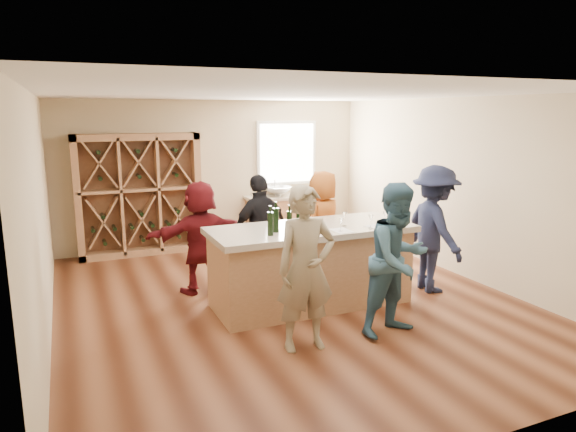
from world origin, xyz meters
name	(u,v)px	position (x,y,z in m)	size (l,w,h in m)	color
floor	(287,303)	(0.00, 0.00, -0.05)	(6.00, 7.00, 0.10)	brown
ceiling	(287,90)	(0.00, 0.00, 2.85)	(6.00, 7.00, 0.10)	white
wall_back	(215,173)	(0.00, 3.55, 1.40)	(6.00, 0.10, 2.80)	#C9B692
wall_front	(484,278)	(0.00, -3.55, 1.40)	(6.00, 0.10, 2.80)	#C9B692
wall_left	(35,220)	(-3.05, 0.00, 1.40)	(0.10, 7.00, 2.80)	#C9B692
wall_right	(464,188)	(3.05, 0.00, 1.40)	(0.10, 7.00, 2.80)	#C9B692
window_frame	(287,153)	(1.50, 3.47, 1.75)	(1.30, 0.06, 1.30)	white
window_pane	(287,153)	(1.50, 3.44, 1.75)	(1.18, 0.01, 1.18)	white
wine_rack	(139,195)	(-1.50, 3.27, 1.10)	(2.20, 0.45, 2.20)	#A1734D
back_counter_base	(287,219)	(1.40, 3.20, 0.43)	(1.60, 0.58, 0.86)	#A1734D
back_counter_top	(287,197)	(1.40, 3.20, 0.89)	(1.70, 0.62, 0.06)	#B3A692
sink	(278,191)	(1.20, 3.20, 1.01)	(0.54, 0.54, 0.19)	silver
faucet	(275,187)	(1.20, 3.38, 1.07)	(0.02, 0.02, 0.30)	silver
tasting_counter_base	(311,268)	(0.24, -0.25, 0.50)	(2.60, 1.00, 1.00)	#A1734D
tasting_counter_top	(311,229)	(0.24, -0.25, 1.04)	(2.72, 1.12, 0.08)	#B3A692
wine_bottle_b	(270,224)	(-0.44, -0.51, 1.23)	(0.07, 0.07, 0.29)	black
wine_bottle_c	(276,220)	(-0.31, -0.36, 1.24)	(0.08, 0.08, 0.31)	black
wine_bottle_d	(289,222)	(-0.17, -0.47, 1.22)	(0.07, 0.07, 0.28)	black
wine_bottle_e	(299,220)	(-0.02, -0.41, 1.22)	(0.07, 0.07, 0.28)	black
wine_glass_a	(311,229)	(0.00, -0.75, 1.17)	(0.07, 0.07, 0.18)	white
wine_glass_b	(341,225)	(0.45, -0.66, 1.16)	(0.06, 0.06, 0.16)	white
wine_glass_c	(371,222)	(0.89, -0.68, 1.17)	(0.07, 0.07, 0.18)	white
wine_glass_d	(345,219)	(0.66, -0.41, 1.17)	(0.07, 0.07, 0.19)	white
wine_glass_e	(385,218)	(1.20, -0.55, 1.17)	(0.07, 0.07, 0.18)	white
tasting_menu_a	(305,236)	(-0.07, -0.69, 1.08)	(0.20, 0.27, 0.00)	white
tasting_menu_b	(342,231)	(0.49, -0.63, 1.08)	(0.22, 0.30, 0.00)	white
tasting_menu_c	(379,227)	(1.05, -0.64, 1.08)	(0.24, 0.33, 0.00)	white
person_near_left	(306,269)	(-0.40, -1.43, 0.91)	(0.66, 0.49, 1.82)	gray
person_near_right	(398,260)	(0.74, -1.51, 0.90)	(0.87, 0.48, 1.80)	#335972
person_server	(434,229)	(2.11, -0.47, 0.92)	(1.19, 0.55, 1.84)	#191E38
person_far_mid	(260,231)	(-0.10, 0.75, 0.84)	(0.99, 0.50, 1.68)	black
person_far_right	(323,224)	(0.95, 0.78, 0.84)	(0.82, 0.53, 1.68)	#994C19
person_far_left	(201,237)	(-0.99, 0.85, 0.81)	(1.51, 0.54, 1.63)	#590F14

